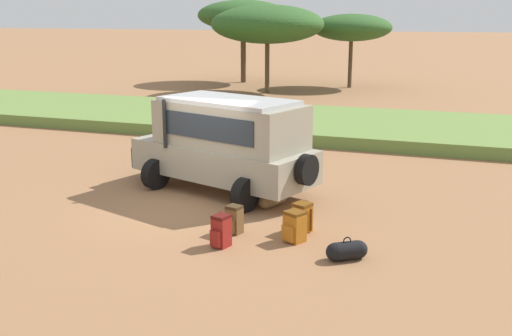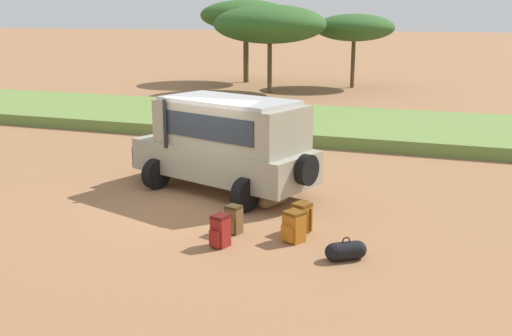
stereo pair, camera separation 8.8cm
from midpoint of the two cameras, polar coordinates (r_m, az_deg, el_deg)
ground_plane at (r=14.57m, az=-6.26°, el=-3.60°), size 320.00×320.00×0.00m
grass_bank at (r=24.43m, az=4.73°, el=4.30°), size 120.00×7.00×0.44m
safari_vehicle at (r=15.37m, az=-3.05°, el=2.42°), size 5.45×3.64×2.44m
backpack_beside_front_wheel at (r=12.72m, az=4.19°, el=-4.75°), size 0.48×0.46×0.64m
backpack_cluster_center at (r=11.93m, az=-3.57°, el=-6.04°), size 0.37×0.46×0.65m
backpack_near_rear_wheel at (r=12.63m, az=-2.31°, el=-4.96°), size 0.37×0.41×0.61m
backpack_outermost at (r=12.19m, az=3.46°, el=-5.61°), size 0.49×0.51×0.64m
duffel_bag_low_black_case at (r=14.41m, az=1.44°, el=-3.04°), size 0.54×0.83×0.42m
duffel_bag_soft_canvas at (r=11.47m, az=8.42°, el=-7.79°), size 0.74×0.62×0.45m
acacia_tree_far_left at (r=41.11m, az=-1.30°, el=14.32°), size 6.11×5.78×5.45m
acacia_tree_left_mid at (r=35.24m, az=1.02°, el=13.53°), size 6.51×6.31×5.05m
acacia_tree_centre_back at (r=38.53m, az=9.03°, el=13.06°), size 4.98×4.77×4.55m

